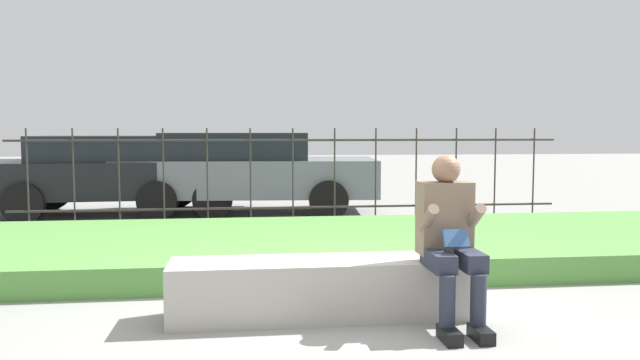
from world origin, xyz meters
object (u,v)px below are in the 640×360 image
object	(u,v)px
person_seated_reader	(449,233)
car_parked_center	(245,170)
car_parked_left	(124,172)
stone_bench	(323,292)

from	to	relation	value
person_seated_reader	car_parked_center	world-z (taller)	car_parked_center
car_parked_left	car_parked_center	distance (m)	2.03
car_parked_center	car_parked_left	bearing A→B (deg)	-176.88
person_seated_reader	car_parked_center	size ratio (longest dim) A/B	0.28
stone_bench	car_parked_left	world-z (taller)	car_parked_left
stone_bench	car_parked_left	size ratio (longest dim) A/B	0.50
stone_bench	car_parked_center	bearing A→B (deg)	95.36
car_parked_center	person_seated_reader	bearing A→B (deg)	-72.18
car_parked_left	car_parked_center	xyz separation A→B (m)	(2.02, -0.07, 0.02)
stone_bench	car_parked_center	distance (m)	6.14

